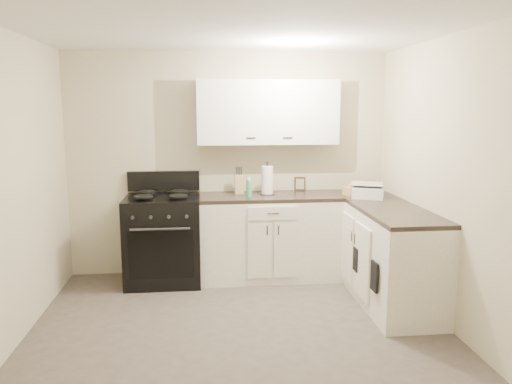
{
  "coord_description": "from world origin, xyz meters",
  "views": [
    {
      "loc": [
        -0.28,
        -3.86,
        1.89
      ],
      "look_at": [
        0.21,
        0.85,
        1.09
      ],
      "focal_mm": 35.0,
      "sensor_mm": 36.0,
      "label": 1
    }
  ],
  "objects": [
    {
      "name": "wicker_basket",
      "position": [
        1.39,
        1.41,
        0.99
      ],
      "size": [
        0.31,
        0.24,
        0.09
      ],
      "primitive_type": "cube",
      "rotation": [
        0.0,
        0.0,
        0.21
      ],
      "color": "tan",
      "rests_on": "countertop_right"
    },
    {
      "name": "stove",
      "position": [
        -0.74,
        1.48,
        0.46
      ],
      "size": [
        0.8,
        0.68,
        0.97
      ],
      "primitive_type": "cube",
      "color": "black",
      "rests_on": "floor"
    },
    {
      "name": "wall_front",
      "position": [
        0.0,
        -1.8,
        1.25
      ],
      "size": [
        3.6,
        0.0,
        3.6
      ],
      "primitive_type": "plane",
      "rotation": [
        -1.57,
        0.0,
        0.0
      ],
      "color": "beige",
      "rests_on": "ground"
    },
    {
      "name": "wall_back",
      "position": [
        0.0,
        1.8,
        1.25
      ],
      "size": [
        3.6,
        0.0,
        3.6
      ],
      "primitive_type": "plane",
      "rotation": [
        1.57,
        0.0,
        0.0
      ],
      "color": "beige",
      "rests_on": "ground"
    },
    {
      "name": "countertop_back",
      "position": [
        0.43,
        1.5,
        0.92
      ],
      "size": [
        1.55,
        0.6,
        0.04
      ],
      "primitive_type": "cube",
      "color": "black",
      "rests_on": "base_cabinets_back"
    },
    {
      "name": "picture_frame",
      "position": [
        0.82,
        1.76,
        1.02
      ],
      "size": [
        0.13,
        0.06,
        0.16
      ],
      "primitive_type": "cube",
      "rotation": [
        -0.14,
        0.0,
        -0.16
      ],
      "color": "black",
      "rests_on": "countertop_back"
    },
    {
      "name": "ceiling",
      "position": [
        0.0,
        0.0,
        2.5
      ],
      "size": [
        3.6,
        3.6,
        0.0
      ],
      "primitive_type": "plane",
      "color": "white",
      "rests_on": "wall_back"
    },
    {
      "name": "floor",
      "position": [
        0.0,
        0.0,
        0.0
      ],
      "size": [
        3.6,
        3.6,
        0.0
      ],
      "primitive_type": "plane",
      "color": "#473F38",
      "rests_on": "ground"
    },
    {
      "name": "wall_right",
      "position": [
        1.8,
        0.0,
        1.25
      ],
      "size": [
        0.0,
        3.6,
        3.6
      ],
      "primitive_type": "plane",
      "rotation": [
        1.57,
        0.0,
        -1.57
      ],
      "color": "beige",
      "rests_on": "ground"
    },
    {
      "name": "countertop_grill",
      "position": [
        1.46,
        1.23,
        1.0
      ],
      "size": [
        0.41,
        0.4,
        0.12
      ],
      "primitive_type": "cube",
      "rotation": [
        0.0,
        0.0,
        -0.39
      ],
      "color": "white",
      "rests_on": "countertop_right"
    },
    {
      "name": "oven_mitt_far",
      "position": [
        1.18,
        0.7,
        0.42
      ],
      "size": [
        0.02,
        0.13,
        0.23
      ],
      "primitive_type": "cube",
      "color": "black",
      "rests_on": "base_cabinets_right"
    },
    {
      "name": "oven_mitt_near",
      "position": [
        1.18,
        0.16,
        0.44
      ],
      "size": [
        0.02,
        0.15,
        0.26
      ],
      "primitive_type": "cube",
      "color": "black",
      "rests_on": "base_cabinets_right"
    },
    {
      "name": "base_cabinets_right",
      "position": [
        1.5,
        0.85,
        0.45
      ],
      "size": [
        0.6,
        1.9,
        0.9
      ],
      "primitive_type": "cube",
      "color": "white",
      "rests_on": "floor"
    },
    {
      "name": "soap_bottle",
      "position": [
        0.2,
        1.4,
        1.03
      ],
      "size": [
        0.07,
        0.07,
        0.18
      ],
      "primitive_type": "cylinder",
      "rotation": [
        0.0,
        0.0,
        0.23
      ],
      "color": "#3FA463",
      "rests_on": "countertop_back"
    },
    {
      "name": "wall_left",
      "position": [
        -1.8,
        0.0,
        1.25
      ],
      "size": [
        0.0,
        3.6,
        3.6
      ],
      "primitive_type": "plane",
      "rotation": [
        1.57,
        0.0,
        1.57
      ],
      "color": "beige",
      "rests_on": "ground"
    },
    {
      "name": "knife_block",
      "position": [
        0.1,
        1.63,
        1.05
      ],
      "size": [
        0.1,
        0.09,
        0.21
      ],
      "primitive_type": "cube",
      "rotation": [
        0.0,
        0.0,
        0.01
      ],
      "color": "tan",
      "rests_on": "countertop_back"
    },
    {
      "name": "upper_cabinets",
      "position": [
        0.43,
        1.65,
        1.84
      ],
      "size": [
        1.55,
        0.3,
        0.7
      ],
      "primitive_type": "cube",
      "color": "white",
      "rests_on": "wall_back"
    },
    {
      "name": "paper_towel",
      "position": [
        0.41,
        1.55,
        1.1
      ],
      "size": [
        0.15,
        0.15,
        0.31
      ],
      "primitive_type": "cylinder",
      "rotation": [
        0.0,
        0.0,
        0.21
      ],
      "color": "white",
      "rests_on": "countertop_back"
    },
    {
      "name": "base_cabinets_back",
      "position": [
        0.43,
        1.5,
        0.45
      ],
      "size": [
        1.55,
        0.6,
        0.9
      ],
      "primitive_type": "cube",
      "color": "white",
      "rests_on": "floor"
    },
    {
      "name": "countertop_right",
      "position": [
        1.5,
        0.85,
        0.92
      ],
      "size": [
        0.6,
        1.9,
        0.04
      ],
      "primitive_type": "cube",
      "color": "black",
      "rests_on": "base_cabinets_right"
    }
  ]
}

